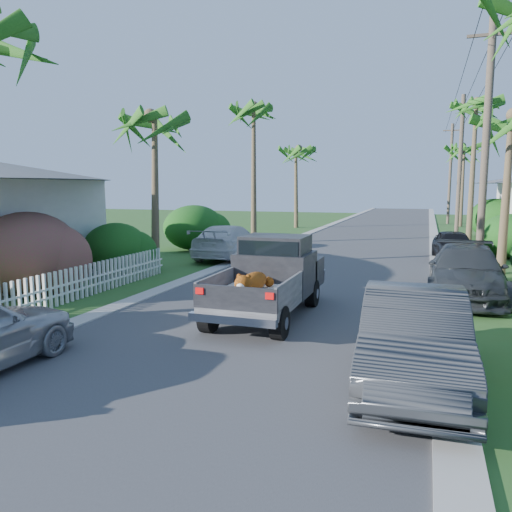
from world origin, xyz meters
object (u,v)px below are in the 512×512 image
at_px(palm_l_d, 296,149).
at_px(palm_r_c, 477,104).
at_px(utility_pole_b, 485,150).
at_px(utility_pole_d, 450,173).
at_px(parked_car_rn, 414,339).
at_px(parked_car_rf, 453,246).
at_px(pickup_truck, 272,276).
at_px(palm_r_d, 464,146).
at_px(parked_car_rm, 466,272).
at_px(palm_l_c, 254,108).
at_px(palm_r_b, 511,116).
at_px(utility_pole_c, 460,167).
at_px(palm_l_b, 153,117).
at_px(parked_car_lf, 229,242).

xyz_separation_m(palm_l_d, palm_r_c, (12.70, -8.00, 1.67)).
bearing_deg(utility_pole_b, palm_r_c, 87.36).
bearing_deg(palm_r_c, utility_pole_d, 92.02).
distance_m(parked_car_rn, parked_car_rf, 15.90).
xyz_separation_m(pickup_truck, palm_r_d, (6.52, 33.68, 5.73)).
bearing_deg(parked_car_rm, utility_pole_d, 90.24).
bearing_deg(palm_r_c, palm_l_c, -161.85).
xyz_separation_m(palm_r_c, utility_pole_b, (-0.60, -13.00, -3.51)).
height_order(parked_car_rf, palm_r_b, palm_r_b).
height_order(parked_car_rm, palm_l_c, palm_l_c).
bearing_deg(palm_r_b, utility_pole_d, 92.05).
bearing_deg(palm_l_c, palm_r_b, -29.05).
height_order(parked_car_rf, utility_pole_c, utility_pole_c).
xyz_separation_m(parked_car_rm, palm_l_b, (-11.80, 1.96, 5.37)).
height_order(utility_pole_b, utility_pole_d, same).
bearing_deg(palm_r_b, palm_l_c, 150.95).
bearing_deg(palm_l_d, palm_r_d, 24.78).
height_order(palm_l_c, palm_r_c, palm_r_c).
xyz_separation_m(palm_l_b, palm_l_c, (0.80, 10.00, 1.77)).
distance_m(palm_r_d, utility_pole_d, 3.79).
relative_size(pickup_truck, parked_car_rf, 1.28).
distance_m(parked_car_rm, palm_r_b, 7.35).
distance_m(pickup_truck, palm_r_d, 34.78).
distance_m(parked_car_lf, palm_r_c, 16.98).
distance_m(palm_r_d, utility_pole_b, 27.10).
xyz_separation_m(palm_l_d, palm_r_b, (13.10, -19.00, -0.49)).
xyz_separation_m(parked_car_lf, utility_pole_b, (10.60, -2.56, 3.82)).
height_order(palm_r_c, palm_r_d, palm_r_c).
bearing_deg(utility_pole_c, utility_pole_d, 90.00).
bearing_deg(parked_car_rn, parked_car_lf, 121.07).
xyz_separation_m(palm_r_c, palm_r_d, (0.30, 14.00, -1.37)).
distance_m(parked_car_rf, utility_pole_d, 25.01).
height_order(parked_car_lf, utility_pole_c, utility_pole_c).
bearing_deg(palm_l_b, palm_l_c, 85.43).
distance_m(parked_car_rm, palm_r_c, 17.61).
relative_size(palm_r_d, utility_pole_b, 0.89).
relative_size(parked_car_rf, palm_r_d, 0.50).
height_order(palm_l_b, palm_r_c, palm_r_c).
relative_size(parked_car_rf, utility_pole_b, 0.45).
relative_size(parked_car_rn, parked_car_lf, 0.90).
bearing_deg(utility_pole_d, palm_r_c, -87.98).
bearing_deg(utility_pole_c, parked_car_rf, -93.54).
relative_size(palm_l_c, utility_pole_b, 1.02).
bearing_deg(palm_l_c, palm_r_c, 18.15).
relative_size(pickup_truck, palm_l_b, 0.69).
xyz_separation_m(parked_car_lf, utility_pole_d, (10.60, 27.44, 3.82)).
bearing_deg(parked_car_rf, utility_pole_d, 82.42).
height_order(parked_car_lf, palm_l_c, palm_l_c).
xyz_separation_m(utility_pole_c, utility_pole_d, (0.00, 15.00, 0.00)).
relative_size(pickup_truck, parked_car_rm, 0.96).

